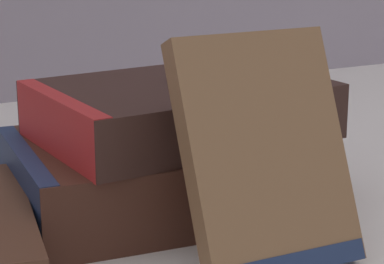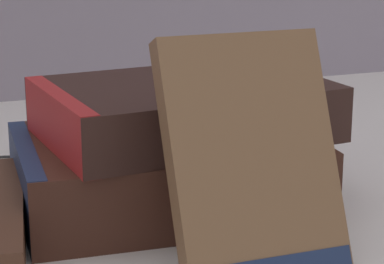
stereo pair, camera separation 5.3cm
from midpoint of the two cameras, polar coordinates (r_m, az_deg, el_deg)
ground_plane at (r=0.54m, az=-2.01°, el=-6.40°), size 3.00×3.00×0.00m
book_flat_bottom at (r=0.56m, az=0.23°, el=-2.92°), size 0.21×0.16×0.05m
book_flat_top at (r=0.55m, az=1.71°, el=1.55°), size 0.20×0.15×0.04m
book_leaning_front at (r=0.46m, az=7.67°, el=-2.34°), size 0.10×0.07×0.13m
pocket_watch at (r=0.55m, az=4.07°, el=3.81°), size 0.06×0.06×0.01m
reading_glasses at (r=0.68m, az=-8.96°, el=-1.83°), size 0.11×0.07×0.00m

